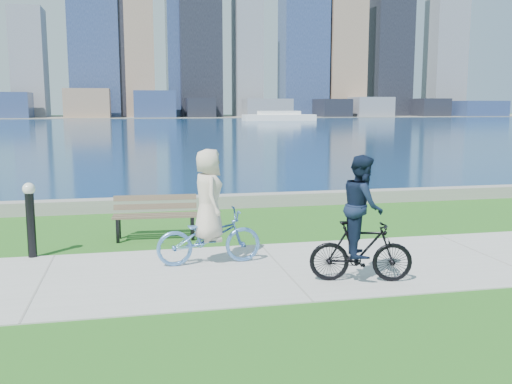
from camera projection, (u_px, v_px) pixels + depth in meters
ground at (282, 269)px, 9.94m from camera, size 320.00×320.00×0.00m
concrete_path at (282, 269)px, 9.94m from camera, size 80.00×3.50×0.02m
seawall at (226, 201)px, 15.90m from camera, size 90.00×0.50×0.35m
bay_water at (151, 126)px, 79.51m from camera, size 320.00×131.00×0.01m
far_shore at (143, 117)px, 135.55m from camera, size 320.00×30.00×0.12m
city_skyline at (146, 22)px, 132.04m from camera, size 178.07×21.17×76.00m
ferry_far at (279, 117)px, 103.59m from camera, size 13.12×3.75×1.78m
park_bench at (155, 213)px, 12.16m from camera, size 1.80×0.71×0.92m
bollard_lamp at (30, 215)px, 10.56m from camera, size 0.23×0.23×1.42m
cyclist_woman at (209, 222)px, 10.11m from camera, size 0.73×1.90×2.06m
cyclist_man at (362, 229)px, 9.07m from camera, size 0.87×1.71×2.05m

